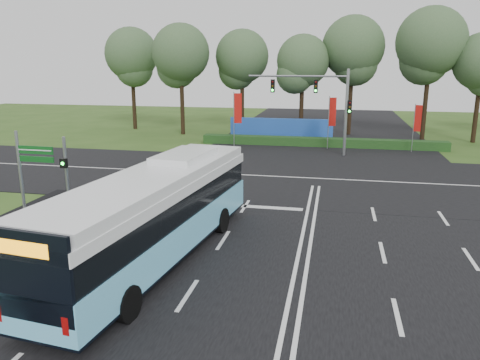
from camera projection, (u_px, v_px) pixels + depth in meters
name	position (u px, v px, depth m)	size (l,w,h in m)	color
ground	(300.00, 247.00, 19.46)	(120.00, 120.00, 0.00)	#31511B
road_main	(300.00, 247.00, 19.45)	(20.00, 120.00, 0.04)	black
road_cross	(314.00, 179.00, 30.85)	(120.00, 14.00, 0.05)	black
kerb_strip	(39.00, 254.00, 18.55)	(0.25, 18.00, 0.12)	gray
city_bus	(155.00, 214.00, 17.63)	(4.27, 13.38, 3.77)	#6DD1FD
pedestrian_signal	(66.00, 174.00, 22.81)	(0.33, 0.44, 4.00)	gray
street_sign	(27.00, 171.00, 20.52)	(1.79, 0.15, 4.60)	gray
banner_flag_left	(237.00, 112.00, 41.60)	(0.73, 0.16, 4.95)	gray
banner_flag_mid	(331.00, 115.00, 40.73)	(0.64, 0.30, 4.63)	gray
banner_flag_right	(417.00, 121.00, 39.20)	(0.57, 0.26, 4.12)	gray
traffic_light_gantry	(324.00, 98.00, 37.76)	(8.41, 0.28, 7.00)	gray
hedge	(321.00, 142.00, 42.64)	(22.00, 1.20, 0.80)	#153B15
blue_hoarding	(281.00, 130.00, 45.62)	(10.00, 0.30, 2.20)	blue
eucalyptus_row	(353.00, 53.00, 46.65)	(53.86, 9.28, 12.68)	black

